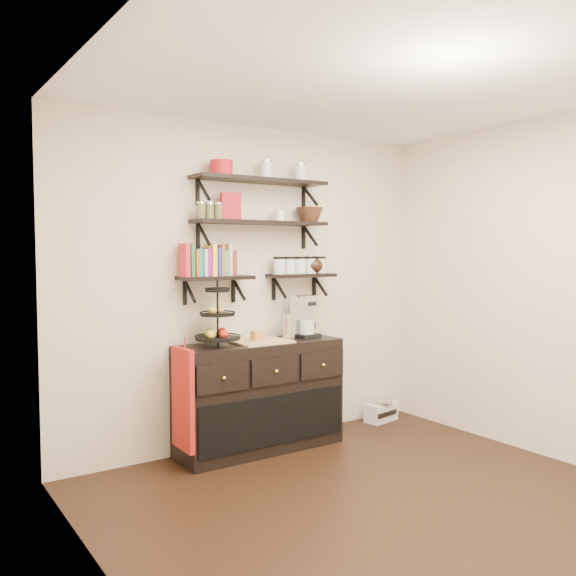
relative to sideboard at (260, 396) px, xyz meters
The scene contains 23 objects.
floor 1.58m from the sideboard, 87.03° to the right, with size 3.50×3.50×0.00m, color black.
ceiling 2.71m from the sideboard, 87.03° to the right, with size 3.50×3.50×0.02m, color white.
back_wall 0.93m from the sideboard, 71.52° to the left, with size 3.50×0.02×2.70m, color beige.
left_wall 2.43m from the sideboard, 137.81° to the right, with size 0.02×3.50×2.70m, color beige.
right_wall 2.54m from the sideboard, 39.64° to the right, with size 0.02×3.50×2.70m, color beige.
shelf_top 1.78m from the sideboard, 52.85° to the left, with size 1.20×0.27×0.23m.
shelf_mid 1.44m from the sideboard, 52.85° to the left, with size 1.20×0.27×0.23m.
shelf_low_left 1.04m from the sideboard, 161.10° to the left, with size 0.60×0.25×0.23m.
shelf_low_right 1.10m from the sideboard, 13.20° to the left, with size 0.60×0.25×0.23m.
cookbooks 1.19m from the sideboard, 163.73° to the left, with size 0.43×0.15×0.26m.
glass_canisters 1.18m from the sideboard, 13.25° to the left, with size 0.54×0.10×0.13m.
sideboard is the anchor object (origin of this frame).
fruit_stand 0.73m from the sideboard, behind, with size 0.35×0.35×0.52m.
candle 0.50m from the sideboard, behind, with size 0.08×0.08×0.08m, color #B56B29.
coffee_maker 0.78m from the sideboard, ahead, with size 0.22×0.22×0.37m.
thermal_carafe 0.63m from the sideboard, ahead, with size 0.11×0.11×0.22m, color silver.
apron 0.74m from the sideboard, behind, with size 0.04×0.33×0.77m, color maroon.
radio 1.46m from the sideboard, ahead, with size 0.36×0.26×0.20m.
recipe_box 1.57m from the sideboard, 154.35° to the left, with size 0.16×0.06×0.22m, color red.
walnut_bowl 1.62m from the sideboard, ahead, with size 0.24×0.24×0.13m, color black, non-canonical shape.
ramekins 1.52m from the sideboard, 20.79° to the left, with size 0.09×0.09×0.10m, color white.
teapot 1.26m from the sideboard, 10.22° to the left, with size 0.21×0.16×0.16m, color black, non-canonical shape.
red_pot 1.88m from the sideboard, 160.93° to the left, with size 0.18×0.18×0.12m, color red.
Camera 1 is at (-2.66, -2.74, 1.66)m, focal length 38.00 mm.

